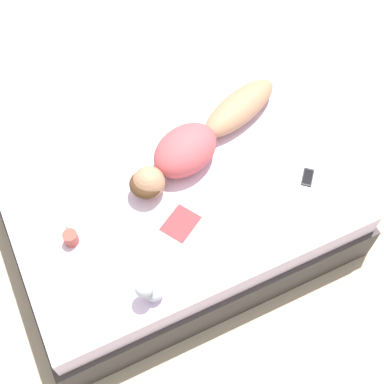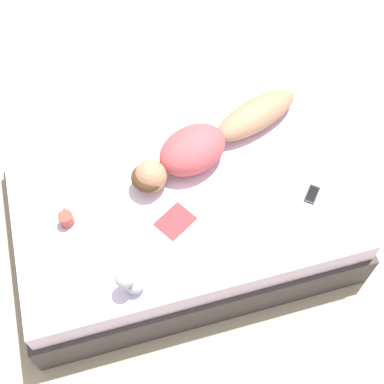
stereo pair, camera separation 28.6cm
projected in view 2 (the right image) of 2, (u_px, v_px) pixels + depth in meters
The scene contains 7 objects.
ground_plane at pixel (179, 219), 3.71m from camera, with size 12.00×12.00×0.00m, color #B7A88E.
bed at pixel (178, 201), 3.51m from camera, with size 1.55×2.10×0.48m.
person at pixel (208, 142), 3.33m from camera, with size 0.64×1.25×0.23m.
open_magazine at pixel (191, 234), 3.10m from camera, with size 0.60×0.53×0.01m.
coffee_mug at pixel (66, 219), 3.11m from camera, with size 0.12×0.08×0.09m.
cell_phone at pixel (312, 194), 3.25m from camera, with size 0.14×0.13×0.01m.
plush_toy at pixel (130, 281), 2.86m from camera, with size 0.13×0.15×0.19m.
Camera 2 is at (-1.74, 0.39, 3.26)m, focal length 50.00 mm.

